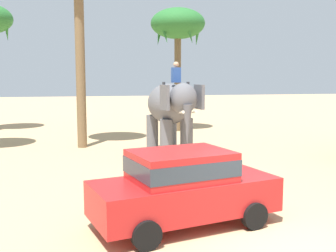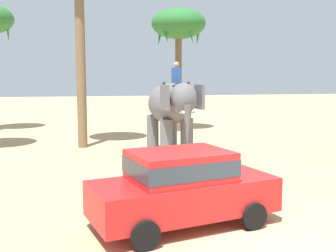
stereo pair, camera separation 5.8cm
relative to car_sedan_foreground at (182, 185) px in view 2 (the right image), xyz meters
name	(u,v)px [view 2 (the right image)]	position (x,y,z in m)	size (l,w,h in m)	color
ground_plane	(276,249)	(1.49, -1.56, -0.93)	(120.00, 120.00, 0.00)	tan
car_sedan_foreground	(182,185)	(0.00, 0.00, 0.00)	(4.39, 2.64, 1.70)	red
elephant_with_mahout	(171,108)	(1.44, 8.13, 1.06)	(2.06, 3.98, 3.88)	slate
palm_tree_behind_elephant	(179,27)	(3.42, 15.48, 5.26)	(3.20, 3.20, 7.28)	brown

